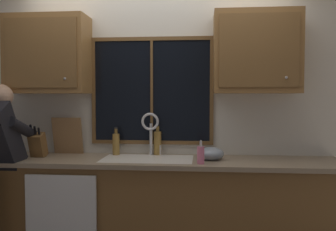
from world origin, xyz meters
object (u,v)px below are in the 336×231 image
(cutting_board, at_px, (68,136))
(mixing_bowl, at_px, (211,154))
(knife_block, at_px, (38,145))
(bottle_tall_clear, at_px, (158,142))
(soap_dispenser, at_px, (201,155))
(bottle_green_glass, at_px, (116,144))

(cutting_board, distance_m, mixing_bowl, 1.38)
(cutting_board, height_order, mixing_bowl, cutting_board)
(knife_block, bearing_deg, bottle_tall_clear, 12.03)
(cutting_board, xyz_separation_m, soap_dispenser, (1.28, -0.41, -0.10))
(mixing_bowl, xyz_separation_m, bottle_tall_clear, (-0.50, 0.22, 0.07))
(cutting_board, relative_size, bottle_tall_clear, 1.25)
(knife_block, height_order, soap_dispenser, knife_block)
(mixing_bowl, relative_size, bottle_tall_clear, 0.80)
(soap_dispenser, bearing_deg, bottle_tall_clear, 133.93)
(soap_dispenser, relative_size, bottle_green_glass, 0.75)
(mixing_bowl, height_order, bottle_green_glass, bottle_green_glass)
(knife_block, distance_m, bottle_tall_clear, 1.09)
(bottle_tall_clear, bearing_deg, knife_block, -167.97)
(cutting_board, bearing_deg, bottle_tall_clear, 1.28)
(cutting_board, xyz_separation_m, bottle_green_glass, (0.48, -0.02, -0.07))
(bottle_green_glass, xyz_separation_m, bottle_tall_clear, (0.39, 0.04, 0.01))
(bottle_tall_clear, bearing_deg, soap_dispenser, -46.07)
(knife_block, xyz_separation_m, bottle_green_glass, (0.68, 0.19, -0.00))
(bottle_tall_clear, bearing_deg, bottle_green_glass, -173.99)
(soap_dispenser, relative_size, bottle_tall_clear, 0.69)
(knife_block, bearing_deg, cutting_board, 45.97)
(knife_block, relative_size, cutting_board, 0.90)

